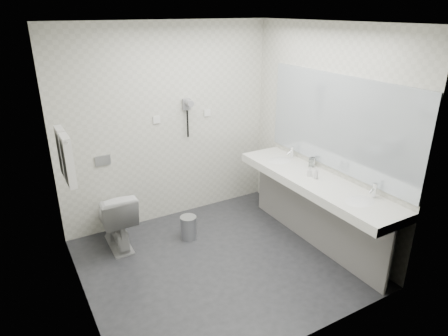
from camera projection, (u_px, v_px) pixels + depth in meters
floor at (219, 263)px, 4.39m from camera, size 2.80×2.80×0.00m
ceiling at (218, 23)px, 3.45m from camera, size 2.80×2.80×0.00m
wall_back at (168, 126)px, 4.97m from camera, size 2.80×0.00×2.80m
wall_front at (305, 211)px, 2.88m from camera, size 2.80×0.00×2.80m
wall_left at (71, 186)px, 3.28m from camera, size 0.00×2.60×2.60m
wall_right at (324, 136)px, 4.57m from camera, size 0.00×2.60×2.60m
vanity_counter at (315, 183)px, 4.45m from camera, size 0.55×2.20×0.10m
vanity_panel at (313, 215)px, 4.62m from camera, size 0.03×2.15×0.75m
vanity_post_near at (389, 260)px, 3.80m from camera, size 0.06×0.06×0.75m
vanity_post_far at (264, 183)px, 5.47m from camera, size 0.06×0.06×0.75m
mirror at (338, 123)px, 4.32m from camera, size 0.02×2.20×1.05m
basin_near at (360, 203)px, 3.91m from camera, size 0.40×0.31×0.05m
basin_far at (280, 162)px, 4.96m from camera, size 0.40×0.31×0.05m
faucet_near at (375, 190)px, 3.97m from camera, size 0.04×0.04×0.15m
faucet_far at (292, 152)px, 5.01m from camera, size 0.04×0.04×0.15m
soap_bottle_a at (310, 171)px, 4.48m from camera, size 0.07×0.07×0.11m
soap_bottle_c at (316, 173)px, 4.41m from camera, size 0.06×0.06×0.13m
glass_left at (311, 163)px, 4.73m from camera, size 0.07×0.07×0.10m
glass_right at (312, 162)px, 4.74m from camera, size 0.08×0.08×0.12m
toilet at (116, 218)px, 4.59m from camera, size 0.42×0.71×0.72m
flush_plate at (103, 160)px, 4.67m from camera, size 0.18×0.02×0.12m
pedal_bin at (189, 228)px, 4.81m from camera, size 0.21×0.21×0.28m
bin_lid at (188, 217)px, 4.76m from camera, size 0.20×0.20×0.02m
towel_rail at (61, 134)px, 3.63m from camera, size 0.02×0.62×0.02m
towel_near at (68, 161)px, 3.60m from camera, size 0.07×0.24×0.48m
towel_far at (63, 152)px, 3.83m from camera, size 0.07×0.24×0.48m
dryer_cradle at (186, 104)px, 4.96m from camera, size 0.10×0.04×0.14m
dryer_barrel at (189, 103)px, 4.90m from camera, size 0.08×0.14×0.08m
dryer_cord at (188, 124)px, 5.05m from camera, size 0.02×0.02×0.35m
switch_plate_a at (157, 120)px, 4.85m from camera, size 0.09×0.02×0.09m
switch_plate_b at (207, 113)px, 5.17m from camera, size 0.09×0.02×0.09m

